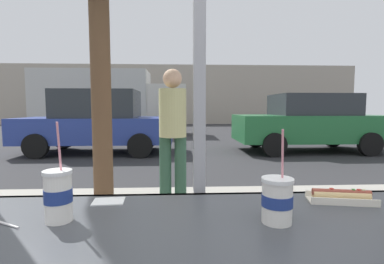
{
  "coord_description": "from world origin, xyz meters",
  "views": [
    {
      "loc": [
        -0.09,
        -1.16,
        1.3
      ],
      "look_at": [
        0.08,
        2.28,
        1.01
      ],
      "focal_mm": 26.65,
      "sensor_mm": 36.0,
      "label": 1
    }
  ],
  "objects_px": {
    "soda_cup_left": "(58,195)",
    "pedestrian": "(173,129)",
    "parked_car_blue": "(98,122)",
    "box_truck": "(109,101)",
    "soda_cup_right": "(277,200)",
    "parked_car_green": "(309,122)",
    "hotdog_tray_near": "(341,196)"
  },
  "relations": [
    {
      "from": "hotdog_tray_near",
      "to": "parked_car_blue",
      "type": "xyz_separation_m",
      "value": [
        -2.93,
        7.2,
        -0.06
      ]
    },
    {
      "from": "soda_cup_left",
      "to": "box_truck",
      "type": "height_order",
      "value": "box_truck"
    },
    {
      "from": "box_truck",
      "to": "soda_cup_left",
      "type": "bearing_deg",
      "value": -77.36
    },
    {
      "from": "parked_car_blue",
      "to": "box_truck",
      "type": "bearing_deg",
      "value": 99.97
    },
    {
      "from": "parked_car_green",
      "to": "hotdog_tray_near",
      "type": "bearing_deg",
      "value": -114.17
    },
    {
      "from": "parked_car_blue",
      "to": "pedestrian",
      "type": "bearing_deg",
      "value": -65.57
    },
    {
      "from": "soda_cup_right",
      "to": "soda_cup_left",
      "type": "bearing_deg",
      "value": 176.39
    },
    {
      "from": "parked_car_blue",
      "to": "box_truck",
      "type": "distance_m",
      "value": 5.58
    },
    {
      "from": "parked_car_blue",
      "to": "box_truck",
      "type": "xyz_separation_m",
      "value": [
        -0.96,
        5.45,
        0.74
      ]
    },
    {
      "from": "soda_cup_left",
      "to": "pedestrian",
      "type": "xyz_separation_m",
      "value": [
        0.32,
        2.42,
        0.03
      ]
    },
    {
      "from": "parked_car_blue",
      "to": "parked_car_green",
      "type": "distance_m",
      "value": 6.16
    },
    {
      "from": "parked_car_green",
      "to": "box_truck",
      "type": "bearing_deg",
      "value": 142.56
    },
    {
      "from": "soda_cup_left",
      "to": "hotdog_tray_near",
      "type": "xyz_separation_m",
      "value": [
        1.02,
        0.14,
        -0.06
      ]
    },
    {
      "from": "pedestrian",
      "to": "soda_cup_left",
      "type": "bearing_deg",
      "value": -97.6
    },
    {
      "from": "soda_cup_left",
      "to": "parked_car_blue",
      "type": "distance_m",
      "value": 7.58
    },
    {
      "from": "soda_cup_left",
      "to": "parked_car_green",
      "type": "distance_m",
      "value": 8.48
    },
    {
      "from": "soda_cup_right",
      "to": "box_truck",
      "type": "height_order",
      "value": "box_truck"
    },
    {
      "from": "soda_cup_left",
      "to": "soda_cup_right",
      "type": "distance_m",
      "value": 0.7
    },
    {
      "from": "soda_cup_right",
      "to": "hotdog_tray_near",
      "type": "relative_size",
      "value": 1.17
    },
    {
      "from": "parked_car_blue",
      "to": "parked_car_green",
      "type": "xyz_separation_m",
      "value": [
        6.16,
        0.0,
        -0.03
      ]
    },
    {
      "from": "soda_cup_right",
      "to": "parked_car_green",
      "type": "distance_m",
      "value": 8.19
    },
    {
      "from": "soda_cup_right",
      "to": "parked_car_blue",
      "type": "distance_m",
      "value": 7.83
    },
    {
      "from": "parked_car_green",
      "to": "pedestrian",
      "type": "distance_m",
      "value": 6.3
    },
    {
      "from": "soda_cup_right",
      "to": "parked_car_blue",
      "type": "height_order",
      "value": "parked_car_blue"
    },
    {
      "from": "parked_car_blue",
      "to": "box_truck",
      "type": "height_order",
      "value": "box_truck"
    },
    {
      "from": "soda_cup_right",
      "to": "hotdog_tray_near",
      "type": "height_order",
      "value": "soda_cup_right"
    },
    {
      "from": "soda_cup_left",
      "to": "box_truck",
      "type": "xyz_separation_m",
      "value": [
        -2.87,
        12.79,
        0.61
      ]
    },
    {
      "from": "soda_cup_left",
      "to": "parked_car_blue",
      "type": "xyz_separation_m",
      "value": [
        -1.91,
        7.34,
        -0.13
      ]
    },
    {
      "from": "soda_cup_right",
      "to": "box_truck",
      "type": "distance_m",
      "value": 13.34
    },
    {
      "from": "soda_cup_left",
      "to": "pedestrian",
      "type": "bearing_deg",
      "value": 82.4
    },
    {
      "from": "pedestrian",
      "to": "soda_cup_right",
      "type": "bearing_deg",
      "value": -81.24
    },
    {
      "from": "soda_cup_left",
      "to": "pedestrian",
      "type": "height_order",
      "value": "pedestrian"
    }
  ]
}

